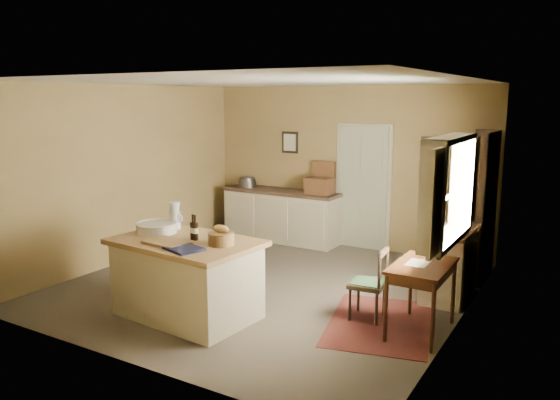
# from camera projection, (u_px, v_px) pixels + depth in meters

# --- Properties ---
(ground) EXTENTS (5.00, 5.00, 0.00)m
(ground) POSITION_uv_depth(u_px,v_px,m) (266.00, 286.00, 7.34)
(ground) COLOR brown
(ground) RESTS_ON ground
(wall_back) EXTENTS (5.00, 0.10, 2.70)m
(wall_back) POSITION_uv_depth(u_px,v_px,m) (345.00, 167.00, 9.20)
(wall_back) COLOR olive
(wall_back) RESTS_ON ground
(wall_front) EXTENTS (5.00, 0.10, 2.70)m
(wall_front) POSITION_uv_depth(u_px,v_px,m) (121.00, 225.00, 4.97)
(wall_front) COLOR olive
(wall_front) RESTS_ON ground
(wall_left) EXTENTS (0.10, 5.00, 2.70)m
(wall_left) POSITION_uv_depth(u_px,v_px,m) (128.00, 174.00, 8.34)
(wall_left) COLOR olive
(wall_left) RESTS_ON ground
(wall_right) EXTENTS (0.10, 5.00, 2.70)m
(wall_right) POSITION_uv_depth(u_px,v_px,m) (464.00, 206.00, 5.84)
(wall_right) COLOR olive
(wall_right) RESTS_ON ground
(ceiling) EXTENTS (5.00, 5.00, 0.00)m
(ceiling) POSITION_uv_depth(u_px,v_px,m) (265.00, 81.00, 6.84)
(ceiling) COLOR silver
(ceiling) RESTS_ON wall_back
(door) EXTENTS (0.97, 0.06, 2.11)m
(door) POSITION_uv_depth(u_px,v_px,m) (363.00, 186.00, 9.06)
(door) COLOR #A1A68A
(door) RESTS_ON ground
(framed_prints) EXTENTS (2.82, 0.02, 0.38)m
(framed_prints) POSITION_uv_depth(u_px,v_px,m) (356.00, 145.00, 9.02)
(framed_prints) COLOR black
(framed_prints) RESTS_ON ground
(window) EXTENTS (0.25, 1.99, 1.12)m
(window) POSITION_uv_depth(u_px,v_px,m) (453.00, 190.00, 5.67)
(window) COLOR beige
(window) RESTS_ON ground
(work_island) EXTENTS (1.73, 1.20, 1.20)m
(work_island) POSITION_uv_depth(u_px,v_px,m) (186.00, 276.00, 6.26)
(work_island) COLOR beige
(work_island) RESTS_ON ground
(sideboard) EXTENTS (2.12, 0.60, 1.18)m
(sideboard) POSITION_uv_depth(u_px,v_px,m) (282.00, 214.00, 9.63)
(sideboard) COLOR beige
(sideboard) RESTS_ON ground
(rug) EXTENTS (1.44, 1.81, 0.01)m
(rug) POSITION_uv_depth(u_px,v_px,m) (380.00, 323.00, 6.12)
(rug) COLOR #4F1D1A
(rug) RESTS_ON ground
(writing_desk) EXTENTS (0.56, 0.92, 0.82)m
(writing_desk) POSITION_uv_depth(u_px,v_px,m) (422.00, 273.00, 5.77)
(writing_desk) COLOR #391E0F
(writing_desk) RESTS_ON ground
(desk_chair) EXTENTS (0.41, 0.41, 0.82)m
(desk_chair) POSITION_uv_depth(u_px,v_px,m) (368.00, 284.00, 6.19)
(desk_chair) COLOR black
(desk_chair) RESTS_ON ground
(right_cabinet) EXTENTS (0.54, 0.96, 0.99)m
(right_cabinet) POSITION_uv_depth(u_px,v_px,m) (449.00, 263.00, 6.84)
(right_cabinet) COLOR beige
(right_cabinet) RESTS_ON ground
(shelving_unit) EXTENTS (0.35, 0.92, 2.06)m
(shelving_unit) POSITION_uv_depth(u_px,v_px,m) (481.00, 206.00, 7.52)
(shelving_unit) COLOR black
(shelving_unit) RESTS_ON ground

